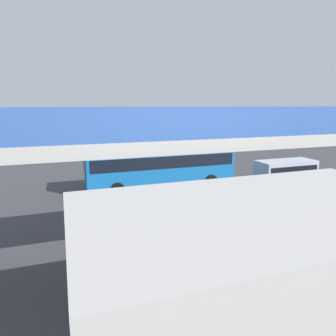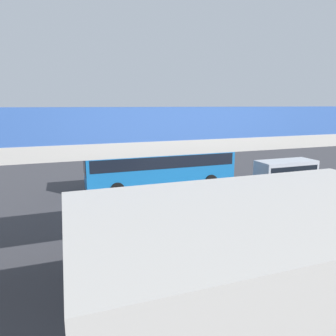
% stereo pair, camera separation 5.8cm
% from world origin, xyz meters
% --- Properties ---
extents(ground, '(80.00, 80.00, 0.00)m').
position_xyz_m(ground, '(0.00, 0.00, 0.00)').
color(ground, '#38383D').
extents(city_bus, '(11.54, 2.85, 3.15)m').
position_xyz_m(city_bus, '(1.11, 0.54, 1.88)').
color(city_bus, '#196BB7').
rests_on(city_bus, ground).
extents(parked_van, '(4.80, 2.17, 2.05)m').
position_xyz_m(parked_van, '(-8.52, 3.23, 1.18)').
color(parked_van, '#B7BCC6').
rests_on(parked_van, ground).
extents(bicycle_green, '(1.77, 0.44, 0.96)m').
position_xyz_m(bicycle_green, '(-10.15, 5.87, 0.37)').
color(bicycle_green, black).
rests_on(bicycle_green, ground).
extents(pedestrian, '(0.38, 0.38, 1.79)m').
position_xyz_m(pedestrian, '(1.06, -2.72, 0.89)').
color(pedestrian, '#2D2D38').
rests_on(pedestrian, ground).
extents(traffic_sign, '(0.08, 0.60, 2.80)m').
position_xyz_m(traffic_sign, '(-5.25, -4.20, 1.89)').
color(traffic_sign, slate).
rests_on(traffic_sign, ground).
extents(lane_dash_leftmost, '(2.00, 0.20, 0.01)m').
position_xyz_m(lane_dash_leftmost, '(-4.00, -2.82, 0.00)').
color(lane_dash_leftmost, silver).
rests_on(lane_dash_leftmost, ground).
extents(lane_dash_left, '(2.00, 0.20, 0.01)m').
position_xyz_m(lane_dash_left, '(0.00, -2.82, 0.00)').
color(lane_dash_left, silver).
rests_on(lane_dash_left, ground).
extents(lane_dash_centre, '(2.00, 0.20, 0.01)m').
position_xyz_m(lane_dash_centre, '(4.00, -2.82, 0.00)').
color(lane_dash_centre, silver).
rests_on(lane_dash_centre, ground).
extents(pedestrian_overpass, '(30.80, 2.60, 6.32)m').
position_xyz_m(pedestrian_overpass, '(0.00, 11.63, 4.68)').
color(pedestrian_overpass, '#B2ADA5').
rests_on(pedestrian_overpass, ground).
extents(station_building, '(9.00, 5.04, 4.20)m').
position_xyz_m(station_building, '(3.84, 16.93, 2.10)').
color(station_building, '#B2ADA5').
rests_on(station_building, ground).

